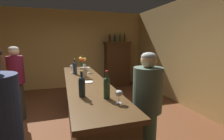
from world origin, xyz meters
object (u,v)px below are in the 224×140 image
at_px(display_cabinet, 117,63).
at_px(wine_glass_rear, 119,94).
at_px(display_bottle_center, 120,38).
at_px(bar_counter, 86,108).
at_px(wine_bottle_chardonnay, 75,67).
at_px(bartender, 147,105).
at_px(wine_bottle_syrah, 83,63).
at_px(patron_redhead, 17,80).
at_px(flower_arrangement, 83,67).
at_px(wine_bottle_pinot, 82,86).
at_px(display_bottle_left, 110,38).
at_px(wine_bottle_merlot, 107,86).
at_px(wine_glass_front, 71,67).
at_px(wine_glass_mid, 84,66).
at_px(cheese_plate, 88,82).
at_px(display_bottle_midleft, 115,38).
at_px(wine_glass_spare, 89,68).
at_px(display_bottle_midright, 125,38).

bearing_deg(display_cabinet, wine_glass_rear, -108.82).
bearing_deg(display_bottle_center, bar_counter, -119.60).
relative_size(wine_bottle_chardonnay, bartender, 0.21).
xyz_separation_m(bar_counter, wine_bottle_syrah, (0.11, 1.21, 0.64)).
distance_m(wine_bottle_chardonnay, patron_redhead, 1.26).
distance_m(bar_counter, flower_arrangement, 0.75).
distance_m(wine_bottle_pinot, display_bottle_left, 4.20).
bearing_deg(wine_bottle_pinot, patron_redhead, 121.69).
bearing_deg(wine_bottle_merlot, wine_glass_front, 99.10).
bearing_deg(wine_glass_mid, cheese_plate, -94.74).
bearing_deg(cheese_plate, flower_arrangement, 92.03).
bearing_deg(wine_bottle_syrah, display_bottle_midleft, 52.41).
relative_size(wine_glass_mid, patron_redhead, 0.10).
height_order(wine_glass_mid, display_bottle_left, display_bottle_left).
distance_m(patron_redhead, bartender, 2.76).
height_order(wine_bottle_merlot, patron_redhead, patron_redhead).
relative_size(wine_glass_spare, bartender, 0.08).
xyz_separation_m(wine_bottle_pinot, cheese_plate, (0.18, 0.67, -0.13)).
xyz_separation_m(display_bottle_midright, bartender, (-1.25, -3.98, -0.98)).
distance_m(bar_counter, wine_glass_mid, 1.15).
bearing_deg(display_cabinet, display_bottle_center, 0.00).
xyz_separation_m(bar_counter, bartender, (0.66, -0.93, 0.33)).
xyz_separation_m(wine_bottle_syrah, wine_bottle_pinot, (-0.27, -2.03, -0.01)).
bearing_deg(display_bottle_midright, wine_bottle_pinot, -118.14).
bearing_deg(wine_glass_spare, cheese_plate, -99.68).
distance_m(wine_glass_spare, display_bottle_midleft, 2.81).
relative_size(flower_arrangement, cheese_plate, 2.27).
height_order(display_cabinet, cheese_plate, display_cabinet).
bearing_deg(wine_glass_rear, display_bottle_center, 69.89).
bearing_deg(display_cabinet, flower_arrangement, -120.93).
bearing_deg(display_bottle_midright, bar_counter, -122.09).
relative_size(wine_bottle_syrah, flower_arrangement, 0.88).
height_order(bar_counter, wine_bottle_syrah, wine_bottle_syrah).
relative_size(wine_bottle_chardonnay, display_bottle_midright, 0.95).
relative_size(wine_glass_front, display_bottle_midright, 0.50).
distance_m(wine_glass_mid, display_bottle_midleft, 2.60).
xyz_separation_m(wine_bottle_syrah, cheese_plate, (-0.09, -1.36, -0.14)).
relative_size(display_cabinet, bartender, 1.09).
bearing_deg(display_bottle_midleft, flower_arrangement, -119.33).
relative_size(wine_bottle_syrah, wine_bottle_chardonnay, 1.04).
xyz_separation_m(cheese_plate, patron_redhead, (-1.31, 1.16, -0.13)).
height_order(wine_bottle_merlot, display_bottle_center, display_bottle_center).
bearing_deg(display_bottle_midright, display_bottle_midleft, 180.00).
bearing_deg(wine_bottle_pinot, wine_glass_rear, -43.94).
relative_size(wine_glass_rear, cheese_plate, 0.89).
bearing_deg(wine_bottle_chardonnay, wine_glass_spare, 10.95).
height_order(display_cabinet, wine_glass_rear, display_cabinet).
bearing_deg(wine_glass_spare, wine_bottle_chardonnay, -169.05).
relative_size(wine_bottle_chardonnay, wine_glass_rear, 2.17).
height_order(display_bottle_center, patron_redhead, display_bottle_center).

